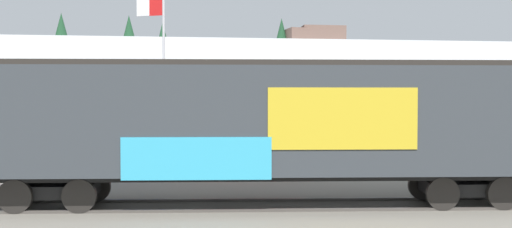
# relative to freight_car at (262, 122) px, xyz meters

# --- Properties ---
(ground_plane) EXTENTS (260.00, 260.00, 0.00)m
(ground_plane) POSITION_rel_freight_car_xyz_m (0.65, 0.00, -2.41)
(ground_plane) COLOR slate
(track) EXTENTS (59.95, 6.40, 0.08)m
(track) POSITION_rel_freight_car_xyz_m (-1.64, 0.12, -2.37)
(track) COLOR #4C4742
(track) RESTS_ON ground_plane
(freight_car) EXTENTS (17.80, 4.07, 4.18)m
(freight_car) POSITION_rel_freight_car_xyz_m (0.00, 0.00, 0.00)
(freight_car) COLOR #33383D
(freight_car) RESTS_ON ground_plane
(flagpole) EXTENTS (1.42, 0.58, 8.28)m
(flagpole) POSITION_rel_freight_car_xyz_m (-3.83, 10.37, 2.91)
(flagpole) COLOR silver
(flagpole) RESTS_ON ground_plane
(hillside) EXTENTS (114.80, 29.57, 16.34)m
(hillside) POSITION_rel_freight_car_xyz_m (0.68, 68.11, 3.46)
(hillside) COLOR silver
(hillside) RESTS_ON ground_plane
(parked_car_blue) EXTENTS (4.81, 1.91, 1.61)m
(parked_car_blue) POSITION_rel_freight_car_xyz_m (-5.57, 6.63, -1.58)
(parked_car_blue) COLOR navy
(parked_car_blue) RESTS_ON ground_plane
(parked_car_red) EXTENTS (4.77, 2.14, 1.74)m
(parked_car_red) POSITION_rel_freight_car_xyz_m (0.04, 7.17, -1.53)
(parked_car_red) COLOR #B21E1E
(parked_car_red) RESTS_ON ground_plane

